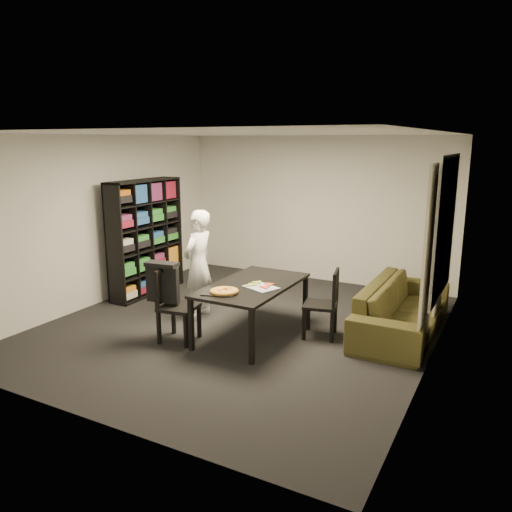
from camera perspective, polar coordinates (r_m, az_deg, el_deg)
The scene contains 16 objects.
room at distance 6.66m, azimuth -1.70°, elevation 2.57°, with size 5.01×5.51×2.61m.
window_pane at distance 6.41m, azimuth 20.85°, elevation 3.13°, with size 0.02×1.40×1.60m, color black.
window_frame at distance 6.41m, azimuth 20.80°, elevation 3.14°, with size 0.03×1.52×1.72m, color white.
curtain_left at distance 5.98m, azimuth 19.12°, elevation -0.82°, with size 0.03×0.70×2.25m, color beige.
curtain_right at distance 6.99m, azimuth 20.49°, elevation 1.00°, with size 0.03×0.70×2.25m, color beige.
bookshelf at distance 8.43m, azimuth -12.47°, elevation 2.08°, with size 0.35×1.50×1.90m, color black.
dining_table at distance 6.49m, azimuth -0.42°, elevation -3.73°, with size 0.93×1.68×0.70m.
chair_left at distance 6.44m, azimuth -9.56°, elevation -4.95°, with size 0.50×0.50×0.95m.
chair_right at distance 6.52m, azimuth 8.14°, elevation -4.92°, with size 0.50×0.50×0.90m.
draped_jacket at distance 6.43m, azimuth -10.65°, elevation -2.77°, with size 0.45×0.24×0.52m.
person at distance 7.18m, azimuth -6.61°, elevation -0.95°, with size 0.57×0.38×1.57m, color white.
baking_tray at distance 6.11m, azimuth -4.21°, elevation -4.16°, with size 0.40×0.32×0.01m, color black.
pepperoni_pizza at distance 6.09m, azimuth -3.65°, elevation -4.00°, with size 0.35×0.35×0.03m.
kitchen_towel at distance 6.31m, azimuth 0.58°, elevation -3.58°, with size 0.40×0.30×0.01m, color white.
pizza_slices at distance 6.38m, azimuth 0.51°, elevation -3.29°, with size 0.37×0.31×0.01m, color gold, non-canonical shape.
sofa at distance 6.97m, azimuth 16.41°, elevation -5.72°, with size 2.28×0.89×0.66m, color #3B3717.
Camera 1 is at (3.24, -5.69, 2.51)m, focal length 35.00 mm.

